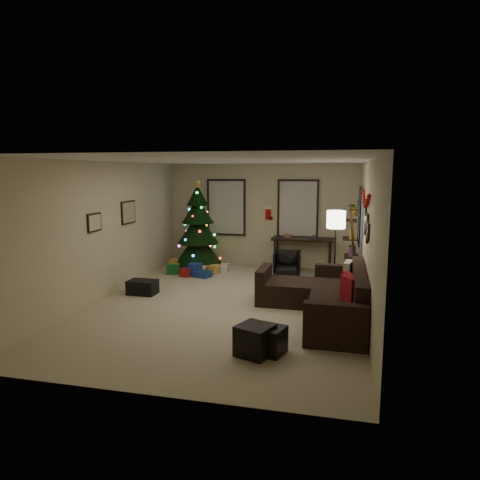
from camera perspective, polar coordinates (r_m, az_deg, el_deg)
name	(u,v)px	position (r m, az deg, el deg)	size (l,w,h in m)	color
floor	(228,304)	(8.39, -1.62, -8.38)	(7.00, 7.00, 0.00)	#BAAD8D
ceiling	(227,160)	(8.01, -1.71, 10.38)	(7.00, 7.00, 0.00)	white
wall_back	(262,216)	(11.49, 2.84, 3.20)	(5.00, 5.00, 0.00)	beige
wall_front	(144,279)	(4.86, -12.40, -4.99)	(5.00, 5.00, 0.00)	beige
wall_left	(106,230)	(9.06, -17.13, 1.26)	(7.00, 7.00, 0.00)	beige
wall_right	(367,239)	(7.84, 16.29, 0.15)	(7.00, 7.00, 0.00)	beige
window_back_left	(226,207)	(11.65, -1.79, 4.28)	(1.05, 0.06, 1.50)	#728CB2
window_back_right	(298,209)	(11.30, 7.57, 4.06)	(1.05, 0.06, 1.50)	#728CB2
window_right_wall	(360,216)	(10.35, 15.46, 3.09)	(0.06, 0.90, 1.30)	#728CB2
christmas_tree	(198,232)	(11.12, -5.50, 1.04)	(1.27, 1.27, 2.36)	black
presents	(196,269)	(10.82, -5.77, -3.82)	(1.50, 1.01, 0.30)	gold
sofa	(325,299)	(7.87, 11.10, -7.55)	(1.95, 2.83, 0.88)	black
pillow_red_a	(349,290)	(7.17, 14.04, -6.36)	(0.11, 0.42, 0.42)	maroon
pillow_red_b	(349,286)	(7.44, 14.01, -5.81)	(0.11, 0.40, 0.40)	maroon
pillow_cream	(348,272)	(8.43, 13.94, -4.13)	(0.12, 0.42, 0.42)	beige
ottoman_near	(255,340)	(6.14, 1.98, -12.95)	(0.45, 0.45, 0.43)	black
ottoman_far	(269,340)	(6.21, 3.86, -12.92)	(0.40, 0.40, 0.38)	black
desk	(303,242)	(11.14, 8.21, -0.24)	(1.55, 0.55, 0.84)	black
desk_chair	(287,263)	(10.62, 6.18, -3.03)	(0.59, 0.55, 0.61)	black
bookshelf	(352,251)	(9.59, 14.46, -1.38)	(0.30, 0.50, 1.71)	black
potted_plant	(354,206)	(9.52, 14.68, 4.34)	(0.39, 0.34, 0.43)	#4C4C4C
floor_lamp	(336,225)	(8.82, 12.42, 1.90)	(0.37, 0.37, 1.74)	black
art_map	(128,212)	(9.82, -14.39, 3.52)	(0.04, 0.60, 0.50)	black
art_abstract	(94,222)	(8.66, -18.50, 2.19)	(0.04, 0.45, 0.35)	black
gallery	(367,227)	(7.73, 16.24, 1.70)	(0.03, 1.25, 0.54)	black
garland	(366,199)	(7.84, 16.12, 5.18)	(0.08, 1.90, 0.30)	#A5140C
stocking_left	(257,210)	(11.53, 2.18, 3.92)	(0.20, 0.05, 0.36)	#990F0C
stocking_right	(269,213)	(11.41, 3.75, 3.60)	(0.20, 0.05, 0.36)	#990F0C
storage_bin	(143,287)	(9.24, -12.62, -6.04)	(0.58, 0.38, 0.29)	black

